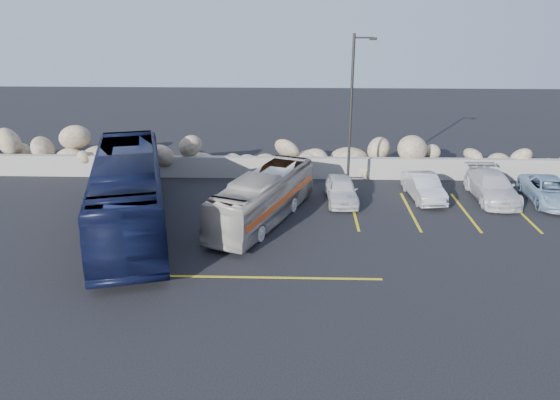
{
  "coord_description": "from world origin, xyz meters",
  "views": [
    {
      "loc": [
        -0.16,
        -17.4,
        9.56
      ],
      "look_at": [
        -0.83,
        4.0,
        1.61
      ],
      "focal_mm": 35.0,
      "sensor_mm": 36.0,
      "label": 1
    }
  ],
  "objects_px": {
    "lamppost": "(352,111)",
    "car_a": "(342,190)",
    "car_b": "(424,187)",
    "car_d": "(550,191)",
    "tour_coach": "(128,193)",
    "vintage_bus": "(263,198)",
    "car_c": "(492,186)"
  },
  "relations": [
    {
      "from": "vintage_bus",
      "to": "lamppost",
      "type": "bearing_deg",
      "value": 64.18
    },
    {
      "from": "vintage_bus",
      "to": "car_d",
      "type": "height_order",
      "value": "vintage_bus"
    },
    {
      "from": "vintage_bus",
      "to": "car_d",
      "type": "relative_size",
      "value": 1.84
    },
    {
      "from": "vintage_bus",
      "to": "car_c",
      "type": "relative_size",
      "value": 1.74
    },
    {
      "from": "tour_coach",
      "to": "car_b",
      "type": "bearing_deg",
      "value": 1.73
    },
    {
      "from": "lamppost",
      "to": "car_d",
      "type": "distance_m",
      "value": 10.57
    },
    {
      "from": "vintage_bus",
      "to": "car_c",
      "type": "height_order",
      "value": "vintage_bus"
    },
    {
      "from": "car_a",
      "to": "car_b",
      "type": "distance_m",
      "value": 4.21
    },
    {
      "from": "car_a",
      "to": "car_c",
      "type": "relative_size",
      "value": 0.8
    },
    {
      "from": "tour_coach",
      "to": "car_b",
      "type": "relative_size",
      "value": 3.15
    },
    {
      "from": "car_a",
      "to": "lamppost",
      "type": "bearing_deg",
      "value": 68.11
    },
    {
      "from": "lamppost",
      "to": "car_a",
      "type": "relative_size",
      "value": 2.19
    },
    {
      "from": "car_d",
      "to": "tour_coach",
      "type": "bearing_deg",
      "value": -165.77
    },
    {
      "from": "car_a",
      "to": "car_b",
      "type": "xyz_separation_m",
      "value": [
        4.17,
        0.56,
        -0.0
      ]
    },
    {
      "from": "lamppost",
      "to": "car_a",
      "type": "xyz_separation_m",
      "value": [
        -0.46,
        -1.28,
        -3.67
      ]
    },
    {
      "from": "lamppost",
      "to": "tour_coach",
      "type": "distance_m",
      "value": 11.44
    },
    {
      "from": "vintage_bus",
      "to": "car_a",
      "type": "bearing_deg",
      "value": 56.32
    },
    {
      "from": "vintage_bus",
      "to": "car_d",
      "type": "xyz_separation_m",
      "value": [
        14.05,
        2.83,
        -0.51
      ]
    },
    {
      "from": "lamppost",
      "to": "car_b",
      "type": "relative_size",
      "value": 2.12
    },
    {
      "from": "car_b",
      "to": "car_c",
      "type": "distance_m",
      "value": 3.42
    },
    {
      "from": "car_d",
      "to": "lamppost",
      "type": "bearing_deg",
      "value": 176.98
    },
    {
      "from": "tour_coach",
      "to": "car_d",
      "type": "distance_m",
      "value": 20.21
    },
    {
      "from": "lamppost",
      "to": "car_c",
      "type": "height_order",
      "value": "lamppost"
    },
    {
      "from": "lamppost",
      "to": "car_a",
      "type": "height_order",
      "value": "lamppost"
    },
    {
      "from": "tour_coach",
      "to": "car_d",
      "type": "xyz_separation_m",
      "value": [
        19.81,
        3.88,
        -1.05
      ]
    },
    {
      "from": "lamppost",
      "to": "car_c",
      "type": "bearing_deg",
      "value": -5.35
    },
    {
      "from": "car_b",
      "to": "car_d",
      "type": "relative_size",
      "value": 0.87
    },
    {
      "from": "vintage_bus",
      "to": "car_a",
      "type": "relative_size",
      "value": 2.19
    },
    {
      "from": "car_a",
      "to": "car_d",
      "type": "relative_size",
      "value": 0.84
    },
    {
      "from": "car_b",
      "to": "car_d",
      "type": "height_order",
      "value": "car_b"
    },
    {
      "from": "car_a",
      "to": "car_b",
      "type": "relative_size",
      "value": 0.97
    },
    {
      "from": "vintage_bus",
      "to": "car_b",
      "type": "relative_size",
      "value": 2.12
    }
  ]
}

